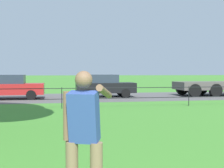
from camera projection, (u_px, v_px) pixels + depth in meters
street_strip at (60, 97)px, 19.97m from camera, size 80.00×7.28×0.01m
park_fence at (62, 94)px, 13.91m from camera, size 38.16×0.04×1.00m
person_thrower at (84, 134)px, 3.75m from camera, size 0.71×0.73×1.73m
car_red_far_right at (11, 87)px, 18.86m from camera, size 4.02×1.84×1.54m
car_black_center at (105, 86)px, 20.42m from camera, size 4.00×1.82×1.54m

